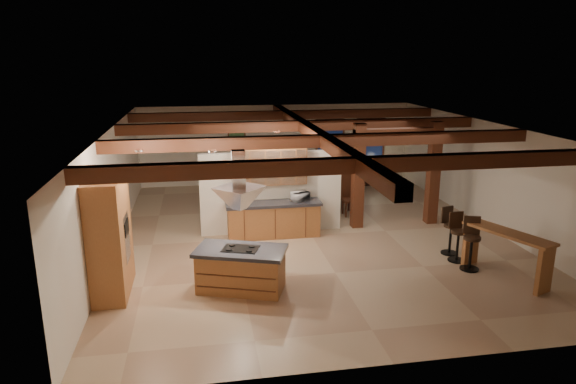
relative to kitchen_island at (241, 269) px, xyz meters
name	(u,v)px	position (x,y,z in m)	size (l,w,h in m)	color
ground	(311,235)	(2.12, 2.95, -0.45)	(12.00, 12.00, 0.00)	tan
room_walls	(312,170)	(2.12, 2.95, 1.33)	(12.00, 12.00, 12.00)	beige
ceiling_beams	(313,133)	(2.12, 2.95, 2.31)	(10.00, 12.00, 0.28)	#422410
timber_posts	(397,164)	(4.62, 3.45, 1.31)	(2.50, 0.30, 2.90)	#422410
partition_wall	(271,192)	(1.12, 3.45, 0.65)	(3.80, 0.18, 2.20)	beige
pantry_cabinet	(110,236)	(-2.55, 0.35, 0.75)	(0.67, 1.60, 2.40)	#955A30
back_counter	(274,219)	(1.12, 3.06, 0.02)	(2.50, 0.66, 0.94)	#955A30
upper_display_cabinet	(272,167)	(1.12, 3.26, 1.40)	(1.80, 0.36, 0.95)	#955A30
range_hood	(239,206)	(0.00, 0.00, 1.33)	(1.10, 1.10, 1.40)	silver
back_windows	(350,141)	(4.92, 8.88, 1.05)	(2.70, 0.07, 1.70)	#422410
framed_art	(237,139)	(0.62, 8.88, 1.25)	(0.65, 0.05, 0.85)	#422410
recessed_cans	(214,144)	(-0.42, 1.01, 2.42)	(3.16, 2.46, 0.03)	silver
kitchen_island	(241,269)	(0.00, 0.00, 0.00)	(2.02, 1.50, 0.90)	#955A30
dining_table	(321,200)	(2.90, 5.22, -0.14)	(1.77, 0.99, 0.62)	#37140D
sofa	(355,176)	(4.91, 8.13, -0.15)	(2.08, 0.81, 0.61)	black
microwave	(300,196)	(1.83, 3.06, 0.61)	(0.44, 0.30, 0.24)	silver
bar_counter	(506,247)	(5.63, -0.39, 0.25)	(1.22, 2.03, 1.05)	#955A30
side_table	(377,174)	(5.87, 8.47, -0.16)	(0.47, 0.47, 0.59)	#422410
table_lamp	(377,159)	(5.87, 8.47, 0.39)	(0.31, 0.31, 0.36)	black
bar_stool_a	(471,243)	(5.14, 0.17, 0.16)	(0.44, 0.46, 1.20)	black
bar_stool_b	(450,230)	(5.12, 1.13, 0.13)	(0.42, 0.43, 1.15)	black
bar_stool_c	(457,237)	(5.08, 0.68, 0.13)	(0.40, 0.40, 1.15)	black
dining_chairs	(321,190)	(2.90, 5.22, 0.19)	(1.92, 1.92, 1.25)	#422410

